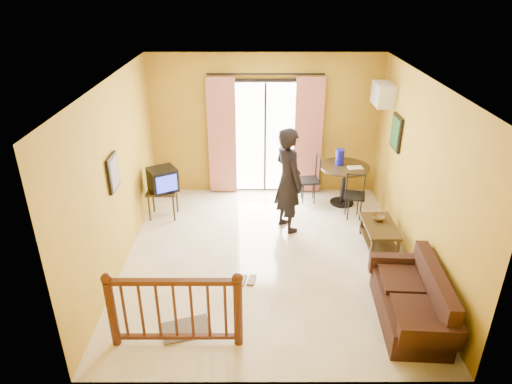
{
  "coord_description": "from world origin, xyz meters",
  "views": [
    {
      "loc": [
        -0.19,
        -6.16,
        4.12
      ],
      "look_at": [
        -0.18,
        0.2,
        1.05
      ],
      "focal_mm": 32.0,
      "sensor_mm": 36.0,
      "label": 1
    }
  ],
  "objects_px": {
    "dining_table": "(344,174)",
    "sofa": "(414,302)",
    "coffee_table": "(379,232)",
    "television": "(163,180)",
    "standing_person": "(288,180)"
  },
  "relations": [
    {
      "from": "television",
      "to": "standing_person",
      "type": "distance_m",
      "value": 2.28
    },
    {
      "from": "sofa",
      "to": "standing_person",
      "type": "xyz_separation_m",
      "value": [
        -1.48,
        2.41,
        0.64
      ]
    },
    {
      "from": "television",
      "to": "sofa",
      "type": "bearing_deg",
      "value": -67.47
    },
    {
      "from": "sofa",
      "to": "standing_person",
      "type": "bearing_deg",
      "value": 125.13
    },
    {
      "from": "television",
      "to": "sofa",
      "type": "xyz_separation_m",
      "value": [
        3.72,
        -2.84,
        -0.46
      ]
    },
    {
      "from": "dining_table",
      "to": "standing_person",
      "type": "bearing_deg",
      "value": -140.2
    },
    {
      "from": "television",
      "to": "standing_person",
      "type": "xyz_separation_m",
      "value": [
        2.23,
        -0.43,
        0.18
      ]
    },
    {
      "from": "dining_table",
      "to": "sofa",
      "type": "xyz_separation_m",
      "value": [
        0.34,
        -3.36,
        -0.34
      ]
    },
    {
      "from": "dining_table",
      "to": "coffee_table",
      "type": "relative_size",
      "value": 1.06
    },
    {
      "from": "television",
      "to": "coffee_table",
      "type": "xyz_separation_m",
      "value": [
        3.72,
        -1.03,
        -0.48
      ]
    },
    {
      "from": "dining_table",
      "to": "coffee_table",
      "type": "xyz_separation_m",
      "value": [
        0.34,
        -1.56,
        -0.36
      ]
    },
    {
      "from": "standing_person",
      "to": "sofa",
      "type": "bearing_deg",
      "value": -176.43
    },
    {
      "from": "television",
      "to": "sofa",
      "type": "distance_m",
      "value": 4.7
    },
    {
      "from": "coffee_table",
      "to": "standing_person",
      "type": "distance_m",
      "value": 1.73
    },
    {
      "from": "coffee_table",
      "to": "sofa",
      "type": "xyz_separation_m",
      "value": [
        -0.0,
        -1.81,
        0.02
      ]
    }
  ]
}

